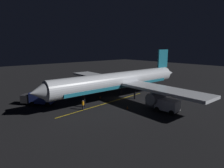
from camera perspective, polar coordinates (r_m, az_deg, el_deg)
ground_plane at (r=41.07m, az=2.12°, el=-4.58°), size 180.00×180.00×0.20m
apron_guide_stripe at (r=38.09m, az=-1.69°, el=-5.68°), size 2.45×22.34×0.01m
airliner at (r=40.60m, az=2.81°, el=0.89°), size 36.77×37.26×10.18m
baggage_truck at (r=39.25m, az=-20.67°, el=-3.99°), size 5.96×5.55×2.45m
catering_truck at (r=34.27m, az=15.03°, el=-5.97°), size 5.76×2.70×2.23m
ground_crew_worker at (r=34.39m, az=-8.58°, el=-6.13°), size 0.40×0.40×1.74m
traffic_cone_near_left at (r=34.68m, az=4.57°, el=-6.99°), size 0.50×0.50×0.55m
traffic_cone_near_right at (r=41.47m, az=-3.52°, el=-3.94°), size 0.50×0.50×0.55m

